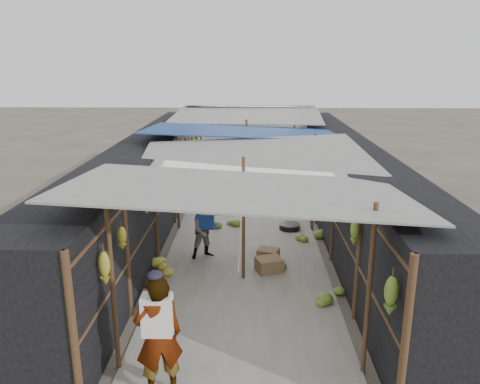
# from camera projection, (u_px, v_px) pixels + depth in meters

# --- Properties ---
(ground) EXTENTS (80.00, 80.00, 0.00)m
(ground) POSITION_uv_depth(u_px,v_px,m) (240.00, 370.00, 6.91)
(ground) COLOR #6B6356
(ground) RESTS_ON ground
(aisle_slab) EXTENTS (3.60, 16.00, 0.02)m
(aisle_slab) POSITION_uv_depth(u_px,v_px,m) (245.00, 223.00, 13.16)
(aisle_slab) COLOR #9E998E
(aisle_slab) RESTS_ON ground
(stall_left) EXTENTS (1.40, 15.00, 2.30)m
(stall_left) POSITION_uv_depth(u_px,v_px,m) (148.00, 183.00, 12.91)
(stall_left) COLOR black
(stall_left) RESTS_ON ground
(stall_right) EXTENTS (1.40, 15.00, 2.30)m
(stall_right) POSITION_uv_depth(u_px,v_px,m) (344.00, 184.00, 12.79)
(stall_right) COLOR black
(stall_right) RESTS_ON ground
(crate_near) EXTENTS (0.55, 0.49, 0.27)m
(crate_near) POSITION_uv_depth(u_px,v_px,m) (268.00, 255.00, 10.66)
(crate_near) COLOR olive
(crate_near) RESTS_ON ground
(crate_mid) EXTENTS (0.64, 0.58, 0.32)m
(crate_mid) POSITION_uv_depth(u_px,v_px,m) (269.00, 265.00, 10.07)
(crate_mid) COLOR olive
(crate_mid) RESTS_ON ground
(crate_back) EXTENTS (0.56, 0.52, 0.29)m
(crate_back) POSITION_uv_depth(u_px,v_px,m) (247.00, 194.00, 15.48)
(crate_back) COLOR olive
(crate_back) RESTS_ON ground
(black_basin) EXTENTS (0.55, 0.55, 0.17)m
(black_basin) POSITION_uv_depth(u_px,v_px,m) (290.00, 227.00, 12.60)
(black_basin) COLOR black
(black_basin) RESTS_ON ground
(vendor_elderly) EXTENTS (0.74, 0.61, 1.75)m
(vendor_elderly) POSITION_uv_depth(u_px,v_px,m) (159.00, 336.00, 6.21)
(vendor_elderly) COLOR white
(vendor_elderly) RESTS_ON ground
(shopper_blue) EXTENTS (0.83, 0.76, 1.39)m
(shopper_blue) POSITION_uv_depth(u_px,v_px,m) (205.00, 229.00, 10.67)
(shopper_blue) COLOR #215CA8
(shopper_blue) RESTS_ON ground
(vendor_seated) EXTENTS (0.44, 0.65, 0.92)m
(vendor_seated) POSITION_uv_depth(u_px,v_px,m) (286.00, 186.00, 15.29)
(vendor_seated) COLOR #4C4842
(vendor_seated) RESTS_ON ground
(market_canopy) EXTENTS (5.62, 15.20, 2.77)m
(market_canopy) POSITION_uv_depth(u_px,v_px,m) (247.00, 136.00, 12.82)
(market_canopy) COLOR brown
(market_canopy) RESTS_ON ground
(hanging_bananas) EXTENTS (3.95, 14.36, 0.78)m
(hanging_bananas) POSITION_uv_depth(u_px,v_px,m) (245.00, 164.00, 12.85)
(hanging_bananas) COLOR gold
(hanging_bananas) RESTS_ON ground
(floor_bananas) EXTENTS (4.11, 10.10, 0.36)m
(floor_bananas) POSITION_uv_depth(u_px,v_px,m) (245.00, 228.00, 12.27)
(floor_bananas) COLOR gold
(floor_bananas) RESTS_ON ground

